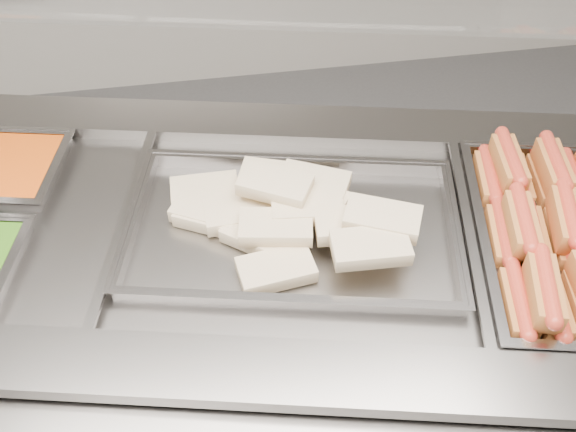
{
  "coord_description": "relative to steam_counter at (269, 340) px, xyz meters",
  "views": [
    {
      "loc": [
        -0.11,
        -0.62,
        2.09
      ],
      "look_at": [
        0.05,
        0.39,
        1.02
      ],
      "focal_mm": 40.0,
      "sensor_mm": 36.0,
      "label": 1
    }
  ],
  "objects": [
    {
      "name": "steam_counter",
      "position": [
        0.0,
        0.0,
        0.0
      ],
      "size": [
        2.24,
        1.35,
        1.0
      ],
      "color": "gray",
      "rests_on": "ground"
    },
    {
      "name": "sneeze_guard",
      "position": [
        0.05,
        0.24,
        0.9
      ],
      "size": [
        1.86,
        0.71,
        0.49
      ],
      "color": "silver",
      "rests_on": "steam_counter"
    },
    {
      "name": "pan_hotdogs",
      "position": [
        0.68,
        -0.15,
        0.45
      ],
      "size": [
        0.5,
        0.68,
        0.11
      ],
      "color": "gray",
      "rests_on": "steam_counter"
    },
    {
      "name": "pan_wraps",
      "position": [
        0.07,
        -0.01,
        0.47
      ],
      "size": [
        0.83,
        0.6,
        0.08
      ],
      "color": "gray",
      "rests_on": "steam_counter"
    },
    {
      "name": "hotdogs_in_buns",
      "position": [
        0.67,
        -0.16,
        0.51
      ],
      "size": [
        0.42,
        0.63,
        0.13
      ],
      "color": "#AB5723",
      "rests_on": "pan_hotdogs"
    },
    {
      "name": "tortilla_wraps",
      "position": [
        0.05,
        0.02,
        0.52
      ],
      "size": [
        0.58,
        0.4,
        0.11
      ],
      "color": "#D4B88E",
      "rests_on": "pan_wraps"
    }
  ]
}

